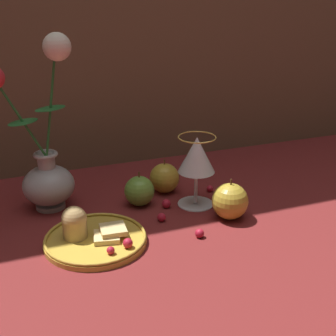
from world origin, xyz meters
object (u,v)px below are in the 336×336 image
at_px(apple_beside_vase, 139,191).
at_px(wine_glass, 197,158).
at_px(vase, 46,162).
at_px(apple_near_glass, 230,201).
at_px(apple_at_table_edge, 164,178).
at_px(plate_with_pastries, 92,235).

bearing_deg(apple_beside_vase, wine_glass, -20.03).
relative_size(vase, wine_glass, 2.35).
distance_m(apple_near_glass, apple_at_table_edge, 0.19).
height_order(vase, plate_with_pastries, vase).
bearing_deg(vase, plate_with_pastries, -73.11).
bearing_deg(wine_glass, apple_at_table_edge, 115.35).
distance_m(wine_glass, apple_beside_vase, 0.15).
xyz_separation_m(wine_glass, apple_near_glass, (0.04, -0.08, -0.07)).
bearing_deg(plate_with_pastries, apple_at_table_edge, 38.97).
xyz_separation_m(plate_with_pastries, apple_near_glass, (0.29, -0.00, 0.02)).
bearing_deg(apple_at_table_edge, plate_with_pastries, -141.03).
height_order(plate_with_pastries, apple_beside_vase, apple_beside_vase).
height_order(apple_beside_vase, apple_at_table_edge, apple_at_table_edge).
distance_m(vase, apple_at_table_edge, 0.27).
relative_size(wine_glass, apple_at_table_edge, 1.94).
xyz_separation_m(vase, apple_near_glass, (0.35, -0.18, -0.07)).
height_order(plate_with_pastries, wine_glass, wine_glass).
distance_m(vase, plate_with_pastries, 0.21).
distance_m(plate_with_pastries, apple_near_glass, 0.29).
relative_size(apple_beside_vase, apple_at_table_edge, 0.96).
bearing_deg(apple_beside_vase, vase, 164.03).
bearing_deg(apple_at_table_edge, apple_beside_vase, -149.26).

